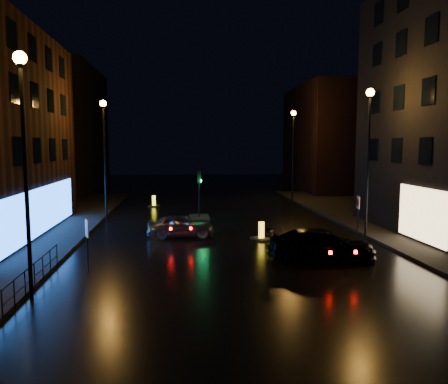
{
  "coord_description": "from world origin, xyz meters",
  "views": [
    {
      "loc": [
        -2.67,
        -17.28,
        5.33
      ],
      "look_at": [
        -0.27,
        5.73,
        2.8
      ],
      "focal_mm": 35.0,
      "sensor_mm": 36.0,
      "label": 1
    }
  ],
  "objects_px": {
    "silver_hatchback": "(181,226)",
    "dark_sedan": "(322,245)",
    "bollard_far": "(154,204)",
    "road_sign_left": "(87,233)",
    "bollard_near": "(261,236)",
    "traffic_signal": "(199,211)",
    "road_sign_right": "(358,206)"
  },
  "relations": [
    {
      "from": "traffic_signal",
      "to": "silver_hatchback",
      "type": "height_order",
      "value": "traffic_signal"
    },
    {
      "from": "silver_hatchback",
      "to": "road_sign_right",
      "type": "distance_m",
      "value": 10.54
    },
    {
      "from": "bollard_far",
      "to": "road_sign_left",
      "type": "height_order",
      "value": "road_sign_left"
    },
    {
      "from": "dark_sedan",
      "to": "traffic_signal",
      "type": "bearing_deg",
      "value": 24.47
    },
    {
      "from": "silver_hatchback",
      "to": "road_sign_right",
      "type": "relative_size",
      "value": 1.67
    },
    {
      "from": "dark_sedan",
      "to": "road_sign_right",
      "type": "distance_m",
      "value": 6.84
    },
    {
      "from": "silver_hatchback",
      "to": "road_sign_right",
      "type": "xyz_separation_m",
      "value": [
        10.48,
        -0.39,
        1.06
      ]
    },
    {
      "from": "dark_sedan",
      "to": "bollard_far",
      "type": "bearing_deg",
      "value": 26.85
    },
    {
      "from": "silver_hatchback",
      "to": "dark_sedan",
      "type": "xyz_separation_m",
      "value": [
        6.45,
        -5.82,
        0.07
      ]
    },
    {
      "from": "traffic_signal",
      "to": "road_sign_right",
      "type": "relative_size",
      "value": 1.51
    },
    {
      "from": "dark_sedan",
      "to": "bollard_near",
      "type": "relative_size",
      "value": 3.59
    },
    {
      "from": "bollard_near",
      "to": "road_sign_left",
      "type": "height_order",
      "value": "road_sign_left"
    },
    {
      "from": "bollard_near",
      "to": "dark_sedan",
      "type": "bearing_deg",
      "value": -91.42
    },
    {
      "from": "silver_hatchback",
      "to": "bollard_near",
      "type": "bearing_deg",
      "value": -105.74
    },
    {
      "from": "dark_sedan",
      "to": "road_sign_right",
      "type": "height_order",
      "value": "road_sign_right"
    },
    {
      "from": "silver_hatchback",
      "to": "road_sign_right",
      "type": "height_order",
      "value": "road_sign_right"
    },
    {
      "from": "traffic_signal",
      "to": "dark_sedan",
      "type": "bearing_deg",
      "value": -67.3
    },
    {
      "from": "traffic_signal",
      "to": "bollard_far",
      "type": "distance_m",
      "value": 7.39
    },
    {
      "from": "dark_sedan",
      "to": "bollard_far",
      "type": "distance_m",
      "value": 20.49
    },
    {
      "from": "bollard_near",
      "to": "silver_hatchback",
      "type": "bearing_deg",
      "value": 139.69
    },
    {
      "from": "bollard_near",
      "to": "bollard_far",
      "type": "relative_size",
      "value": 1.11
    },
    {
      "from": "dark_sedan",
      "to": "bollard_near",
      "type": "distance_m",
      "value": 4.98
    },
    {
      "from": "bollard_far",
      "to": "road_sign_left",
      "type": "relative_size",
      "value": 0.57
    },
    {
      "from": "bollard_near",
      "to": "bollard_far",
      "type": "distance_m",
      "value": 15.54
    },
    {
      "from": "dark_sedan",
      "to": "bollard_near",
      "type": "height_order",
      "value": "dark_sedan"
    },
    {
      "from": "bollard_near",
      "to": "bollard_far",
      "type": "xyz_separation_m",
      "value": [
        -6.73,
        14.0,
        -0.02
      ]
    },
    {
      "from": "bollard_near",
      "to": "road_sign_right",
      "type": "bearing_deg",
      "value": -16.19
    },
    {
      "from": "bollard_far",
      "to": "road_sign_right",
      "type": "height_order",
      "value": "road_sign_right"
    },
    {
      "from": "silver_hatchback",
      "to": "bollard_far",
      "type": "xyz_separation_m",
      "value": [
        -2.23,
        12.73,
        -0.44
      ]
    },
    {
      "from": "silver_hatchback",
      "to": "dark_sedan",
      "type": "bearing_deg",
      "value": -132.06
    },
    {
      "from": "bollard_near",
      "to": "road_sign_right",
      "type": "distance_m",
      "value": 6.22
    },
    {
      "from": "bollard_far",
      "to": "road_sign_left",
      "type": "bearing_deg",
      "value": -77.88
    }
  ]
}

